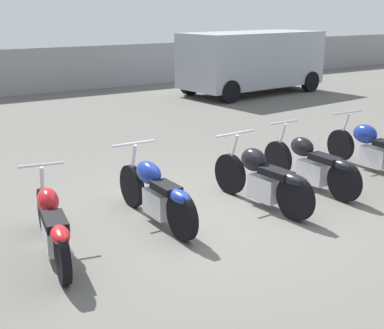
{
  "coord_description": "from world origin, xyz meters",
  "views": [
    {
      "loc": [
        -4.02,
        -5.69,
        2.81
      ],
      "look_at": [
        0.0,
        0.47,
        0.65
      ],
      "focal_mm": 50.0,
      "sensor_mm": 36.0,
      "label": 1
    }
  ],
  "objects_px": {
    "motorcycle_slot_2": "(156,193)",
    "motorcycle_slot_5": "(373,148)",
    "motorcycle_slot_4": "(312,164)",
    "parked_van": "(252,59)",
    "motorcycle_slot_3": "(263,178)",
    "motorcycle_slot_1": "(52,225)"
  },
  "relations": [
    {
      "from": "motorcycle_slot_3",
      "to": "motorcycle_slot_4",
      "type": "bearing_deg",
      "value": 6.22
    },
    {
      "from": "motorcycle_slot_4",
      "to": "motorcycle_slot_5",
      "type": "height_order",
      "value": "motorcycle_slot_4"
    },
    {
      "from": "motorcycle_slot_2",
      "to": "motorcycle_slot_5",
      "type": "relative_size",
      "value": 0.98
    },
    {
      "from": "motorcycle_slot_4",
      "to": "motorcycle_slot_5",
      "type": "xyz_separation_m",
      "value": [
        1.63,
        0.1,
        0.01
      ]
    },
    {
      "from": "motorcycle_slot_2",
      "to": "motorcycle_slot_5",
      "type": "height_order",
      "value": "motorcycle_slot_2"
    },
    {
      "from": "motorcycle_slot_3",
      "to": "motorcycle_slot_2",
      "type": "bearing_deg",
      "value": 165.57
    },
    {
      "from": "motorcycle_slot_4",
      "to": "parked_van",
      "type": "relative_size",
      "value": 0.41
    },
    {
      "from": "motorcycle_slot_1",
      "to": "motorcycle_slot_2",
      "type": "height_order",
      "value": "motorcycle_slot_2"
    },
    {
      "from": "motorcycle_slot_2",
      "to": "parked_van",
      "type": "distance_m",
      "value": 11.74
    },
    {
      "from": "motorcycle_slot_5",
      "to": "motorcycle_slot_1",
      "type": "bearing_deg",
      "value": -175.46
    },
    {
      "from": "motorcycle_slot_1",
      "to": "motorcycle_slot_4",
      "type": "relative_size",
      "value": 0.95
    },
    {
      "from": "motorcycle_slot_4",
      "to": "parked_van",
      "type": "xyz_separation_m",
      "value": [
        5.57,
        8.33,
        0.73
      ]
    },
    {
      "from": "motorcycle_slot_5",
      "to": "parked_van",
      "type": "distance_m",
      "value": 9.15
    },
    {
      "from": "motorcycle_slot_5",
      "to": "parked_van",
      "type": "height_order",
      "value": "parked_van"
    },
    {
      "from": "motorcycle_slot_2",
      "to": "motorcycle_slot_5",
      "type": "bearing_deg",
      "value": 0.63
    },
    {
      "from": "motorcycle_slot_2",
      "to": "motorcycle_slot_5",
      "type": "xyz_separation_m",
      "value": [
        4.42,
        -0.01,
        -0.01
      ]
    },
    {
      "from": "motorcycle_slot_4",
      "to": "motorcycle_slot_5",
      "type": "distance_m",
      "value": 1.63
    },
    {
      "from": "motorcycle_slot_1",
      "to": "motorcycle_slot_2",
      "type": "relative_size",
      "value": 0.99
    },
    {
      "from": "motorcycle_slot_3",
      "to": "parked_van",
      "type": "height_order",
      "value": "parked_van"
    },
    {
      "from": "motorcycle_slot_1",
      "to": "motorcycle_slot_5",
      "type": "bearing_deg",
      "value": 13.0
    },
    {
      "from": "motorcycle_slot_1",
      "to": "motorcycle_slot_4",
      "type": "bearing_deg",
      "value": 12.54
    },
    {
      "from": "parked_van",
      "to": "motorcycle_slot_2",
      "type": "bearing_deg",
      "value": -50.61
    }
  ]
}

